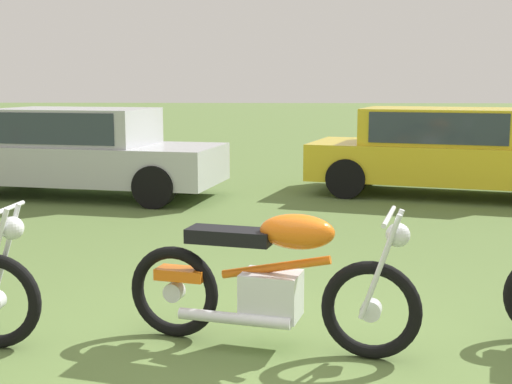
% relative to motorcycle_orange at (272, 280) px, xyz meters
% --- Properties ---
extents(ground_plane, '(120.00, 120.00, 0.00)m').
position_rel_motorcycle_orange_xyz_m(ground_plane, '(-0.01, -0.28, -0.49)').
color(ground_plane, '#567038').
extents(motorcycle_orange, '(2.05, 0.82, 1.02)m').
position_rel_motorcycle_orange_xyz_m(motorcycle_orange, '(0.00, 0.00, 0.00)').
color(motorcycle_orange, black).
rests_on(motorcycle_orange, ground).
extents(car_silver, '(4.66, 2.53, 1.43)m').
position_rel_motorcycle_orange_xyz_m(car_silver, '(-3.21, 6.42, 0.31)').
color(car_silver, '#B2B5BA').
rests_on(car_silver, ground).
extents(car_yellow, '(4.79, 2.99, 1.43)m').
position_rel_motorcycle_orange_xyz_m(car_yellow, '(2.73, 6.72, 0.31)').
color(car_yellow, gold).
rests_on(car_yellow, ground).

